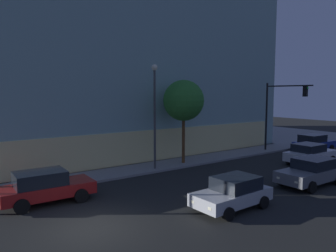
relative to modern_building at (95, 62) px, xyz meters
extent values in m
plane|color=black|center=(-9.42, -21.58, -8.98)|extent=(120.00, 120.00, 0.00)
cube|color=#4C4C51|center=(0.00, 0.04, -8.91)|extent=(30.50, 25.30, 0.15)
cube|color=#F9E695|center=(0.00, -12.21, -7.57)|extent=(27.09, 0.60, 2.52)
cube|color=#8CB0AB|center=(0.00, 0.04, -1.14)|extent=(30.10, 24.90, 15.38)
cylinder|color=black|center=(11.29, -14.38, -5.63)|extent=(0.18, 0.18, 6.41)
cylinder|color=black|center=(11.43, -16.60, -2.73)|extent=(0.39, 4.45, 0.12)
cube|color=black|center=(11.52, -18.16, -3.23)|extent=(0.34, 0.34, 0.90)
sphere|color=green|center=(11.53, -18.34, -2.95)|extent=(0.18, 0.18, 0.18)
cylinder|color=#434343|center=(-1.77, -14.71, -5.28)|extent=(0.16, 0.16, 7.10)
sphere|color=#F9EFC6|center=(-1.77, -14.71, -1.58)|extent=(0.44, 0.44, 0.44)
cylinder|color=brown|center=(1.12, -14.38, -7.03)|extent=(0.24, 0.24, 3.62)
sphere|color=#30792C|center=(1.12, -14.38, -3.95)|extent=(3.17, 3.17, 3.17)
cube|color=maroon|center=(-10.02, -17.26, -8.32)|extent=(4.59, 2.02, 0.62)
cube|color=black|center=(-10.36, -17.25, -7.66)|extent=(2.45, 1.78, 0.69)
cube|color=#F9F4CC|center=(-7.78, -16.73, -8.32)|extent=(0.12, 0.20, 0.12)
cube|color=#F9F4CC|center=(-7.81, -17.88, -8.32)|extent=(0.12, 0.20, 0.12)
cylinder|color=black|center=(-8.59, -16.33, -8.63)|extent=(0.72, 0.25, 0.72)
cylinder|color=black|center=(-8.63, -18.25, -8.63)|extent=(0.72, 0.25, 0.72)
cylinder|color=black|center=(-11.41, -16.27, -8.63)|extent=(0.72, 0.25, 0.72)
cylinder|color=black|center=(-11.45, -18.19, -8.63)|extent=(0.72, 0.25, 0.72)
cube|color=#B7BABF|center=(-3.02, -23.37, -8.37)|extent=(4.11, 1.97, 0.60)
cube|color=black|center=(-2.72, -23.36, -7.75)|extent=(2.14, 1.73, 0.64)
cube|color=#F9F4CC|center=(-4.99, -23.98, -8.37)|extent=(0.13, 0.20, 0.12)
cube|color=#F9F4CC|center=(-5.02, -22.87, -8.37)|extent=(0.13, 0.20, 0.12)
cylinder|color=black|center=(-4.25, -24.33, -8.67)|extent=(0.62, 0.26, 0.62)
cylinder|color=black|center=(-4.31, -22.48, -8.67)|extent=(0.62, 0.26, 0.62)
cylinder|color=black|center=(-1.74, -24.26, -8.67)|extent=(0.62, 0.26, 0.62)
cylinder|color=black|center=(-1.79, -22.41, -8.67)|extent=(0.62, 0.26, 0.62)
cube|color=slate|center=(3.89, -23.35, -8.31)|extent=(4.72, 2.03, 0.66)
cube|color=black|center=(4.24, -23.36, -7.66)|extent=(2.34, 1.80, 0.62)
cube|color=#F9F4CC|center=(1.59, -23.90, -8.31)|extent=(0.12, 0.20, 0.12)
cube|color=#F9F4CC|center=(1.61, -22.73, -8.31)|extent=(0.12, 0.20, 0.12)
cylinder|color=black|center=(2.42, -24.31, -8.64)|extent=(0.69, 0.25, 0.69)
cylinder|color=black|center=(2.45, -22.35, -8.64)|extent=(0.69, 0.25, 0.69)
cylinder|color=black|center=(5.36, -22.40, -8.64)|extent=(0.69, 0.25, 0.69)
cube|color=silver|center=(9.52, -20.07, -8.31)|extent=(4.56, 2.05, 0.70)
cube|color=black|center=(9.18, -20.07, -7.66)|extent=(2.24, 1.81, 0.60)
cube|color=#F9F4CC|center=(11.75, -19.52, -8.31)|extent=(0.12, 0.20, 0.12)
cube|color=#F9F4CC|center=(11.73, -20.70, -8.31)|extent=(0.12, 0.20, 0.12)
cylinder|color=black|center=(10.94, -19.12, -8.66)|extent=(0.66, 0.25, 0.65)
cylinder|color=black|center=(10.91, -21.08, -8.66)|extent=(0.66, 0.25, 0.65)
cylinder|color=black|center=(8.14, -19.07, -8.66)|extent=(0.66, 0.25, 0.65)
cylinder|color=black|center=(8.10, -21.03, -8.66)|extent=(0.66, 0.25, 0.65)
cube|color=navy|center=(15.22, -17.08, -8.36)|extent=(4.45, 2.08, 0.64)
cube|color=black|center=(14.89, -17.07, -7.70)|extent=(2.35, 1.80, 0.67)
cube|color=#F9F4CC|center=(17.38, -16.60, -8.36)|extent=(0.13, 0.20, 0.12)
cube|color=#F9F4CC|center=(17.33, -17.74, -8.36)|extent=(0.13, 0.20, 0.12)
cylinder|color=black|center=(16.61, -16.19, -8.68)|extent=(0.62, 0.26, 0.61)
cylinder|color=black|center=(16.54, -18.09, -8.68)|extent=(0.62, 0.26, 0.61)
cylinder|color=black|center=(13.90, -16.08, -8.68)|extent=(0.62, 0.26, 0.61)
cylinder|color=black|center=(13.82, -17.98, -8.68)|extent=(0.62, 0.26, 0.61)
camera|label=1|loc=(-14.32, -33.83, -3.40)|focal=34.27mm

